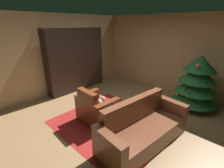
{
  "coord_description": "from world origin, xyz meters",
  "views": [
    {
      "loc": [
        2.22,
        -2.56,
        2.27
      ],
      "look_at": [
        -0.28,
        0.11,
        0.85
      ],
      "focal_mm": 25.29,
      "sensor_mm": 36.0,
      "label": 1
    }
  ],
  "objects_px": {
    "couch_red": "(143,129)",
    "book_stack_on_table": "(116,107)",
    "bookshelf_unit": "(79,60)",
    "coffee_table": "(117,110)",
    "bottle_on_table": "(113,108)",
    "armchair_red": "(96,110)",
    "decorated_tree": "(197,82)"
  },
  "relations": [
    {
      "from": "couch_red",
      "to": "decorated_tree",
      "type": "height_order",
      "value": "decorated_tree"
    },
    {
      "from": "armchair_red",
      "to": "couch_red",
      "type": "relative_size",
      "value": 0.45
    },
    {
      "from": "couch_red",
      "to": "coffee_table",
      "type": "distance_m",
      "value": 0.78
    },
    {
      "from": "couch_red",
      "to": "decorated_tree",
      "type": "relative_size",
      "value": 1.37
    },
    {
      "from": "armchair_red",
      "to": "couch_red",
      "type": "bearing_deg",
      "value": 6.98
    },
    {
      "from": "armchair_red",
      "to": "coffee_table",
      "type": "relative_size",
      "value": 1.52
    },
    {
      "from": "armchair_red",
      "to": "decorated_tree",
      "type": "height_order",
      "value": "decorated_tree"
    },
    {
      "from": "bookshelf_unit",
      "to": "armchair_red",
      "type": "height_order",
      "value": "bookshelf_unit"
    },
    {
      "from": "coffee_table",
      "to": "book_stack_on_table",
      "type": "bearing_deg",
      "value": 171.15
    },
    {
      "from": "bottle_on_table",
      "to": "decorated_tree",
      "type": "relative_size",
      "value": 0.15
    },
    {
      "from": "book_stack_on_table",
      "to": "bottle_on_table",
      "type": "relative_size",
      "value": 0.92
    },
    {
      "from": "bookshelf_unit",
      "to": "book_stack_on_table",
      "type": "relative_size",
      "value": 10.69
    },
    {
      "from": "decorated_tree",
      "to": "bookshelf_unit",
      "type": "bearing_deg",
      "value": -159.53
    },
    {
      "from": "couch_red",
      "to": "decorated_tree",
      "type": "bearing_deg",
      "value": 83.3
    },
    {
      "from": "bookshelf_unit",
      "to": "bottle_on_table",
      "type": "distance_m",
      "value": 2.75
    },
    {
      "from": "coffee_table",
      "to": "bottle_on_table",
      "type": "height_order",
      "value": "bottle_on_table"
    },
    {
      "from": "book_stack_on_table",
      "to": "bookshelf_unit",
      "type": "bearing_deg",
      "value": 162.32
    },
    {
      "from": "couch_red",
      "to": "book_stack_on_table",
      "type": "relative_size",
      "value": 10.21
    },
    {
      "from": "bookshelf_unit",
      "to": "armchair_red",
      "type": "distance_m",
      "value": 2.42
    },
    {
      "from": "bookshelf_unit",
      "to": "coffee_table",
      "type": "relative_size",
      "value": 3.5
    },
    {
      "from": "bookshelf_unit",
      "to": "coffee_table",
      "type": "bearing_deg",
      "value": -17.54
    },
    {
      "from": "armchair_red",
      "to": "coffee_table",
      "type": "xyz_separation_m",
      "value": [
        0.45,
        0.26,
        0.06
      ]
    },
    {
      "from": "bookshelf_unit",
      "to": "coffee_table",
      "type": "distance_m",
      "value": 2.71
    },
    {
      "from": "bookshelf_unit",
      "to": "book_stack_on_table",
      "type": "distance_m",
      "value": 2.65
    },
    {
      "from": "armchair_red",
      "to": "bottle_on_table",
      "type": "height_order",
      "value": "armchair_red"
    },
    {
      "from": "bookshelf_unit",
      "to": "decorated_tree",
      "type": "distance_m",
      "value": 3.78
    },
    {
      "from": "book_stack_on_table",
      "to": "coffee_table",
      "type": "bearing_deg",
      "value": -8.85
    },
    {
      "from": "bookshelf_unit",
      "to": "couch_red",
      "type": "relative_size",
      "value": 1.05
    },
    {
      "from": "armchair_red",
      "to": "bottle_on_table",
      "type": "bearing_deg",
      "value": 11.55
    },
    {
      "from": "coffee_table",
      "to": "decorated_tree",
      "type": "xyz_separation_m",
      "value": [
        1.03,
        2.11,
        0.38
      ]
    },
    {
      "from": "bookshelf_unit",
      "to": "coffee_table",
      "type": "height_order",
      "value": "bookshelf_unit"
    },
    {
      "from": "bottle_on_table",
      "to": "coffee_table",
      "type": "bearing_deg",
      "value": 94.03
    }
  ]
}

